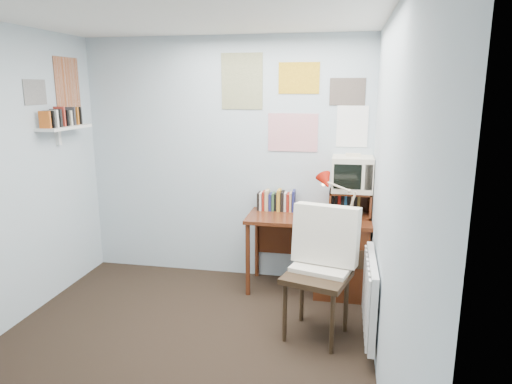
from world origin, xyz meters
TOP-DOWN VIEW (x-y plane):
  - ground at (0.00, 0.00)m, footprint 3.50×3.50m
  - back_wall at (0.00, 1.75)m, footprint 3.00×0.02m
  - right_wall at (1.50, 0.00)m, footprint 0.02×3.50m
  - ceiling at (0.00, 0.00)m, footprint 3.00×3.50m
  - desk at (1.17, 1.48)m, footprint 1.20×0.55m
  - desk_chair at (1.04, 0.60)m, footprint 0.65×0.63m
  - desk_lamp at (1.32, 1.30)m, footprint 0.31×0.27m
  - tv_riser at (1.29, 1.59)m, footprint 0.40×0.30m
  - crt_tv at (1.30, 1.61)m, footprint 0.39×0.36m
  - book_row at (0.66, 1.66)m, footprint 0.60×0.14m
  - radiator at (1.46, 0.55)m, footprint 0.09×0.80m
  - wall_shelf at (-1.40, 1.10)m, footprint 0.20×0.62m
  - posters_back at (0.70, 1.74)m, footprint 1.20×0.01m
  - posters_left at (-1.49, 1.10)m, footprint 0.01×0.70m

SIDE VIEW (x-z plane):
  - ground at x=0.00m, z-range 0.00..0.00m
  - desk at x=1.17m, z-range 0.03..0.79m
  - radiator at x=1.46m, z-range 0.12..0.72m
  - desk_chair at x=1.04m, z-range 0.00..1.03m
  - book_row at x=0.66m, z-range 0.76..0.98m
  - tv_riser at x=1.29m, z-range 0.76..1.01m
  - desk_lamp at x=1.32m, z-range 0.76..1.16m
  - crt_tv at x=1.30m, z-range 1.01..1.38m
  - back_wall at x=0.00m, z-range 0.00..2.50m
  - right_wall at x=1.50m, z-range 0.00..2.50m
  - wall_shelf at x=-1.40m, z-range 1.50..1.74m
  - posters_back at x=0.70m, z-range 1.40..2.30m
  - posters_left at x=-1.49m, z-range 1.70..2.30m
  - ceiling at x=0.00m, z-range 2.49..2.51m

